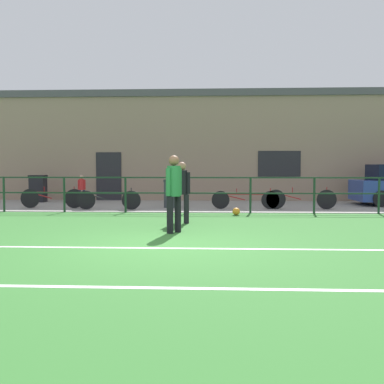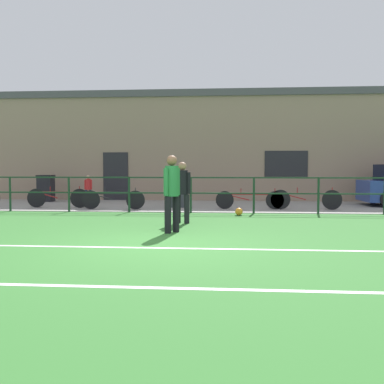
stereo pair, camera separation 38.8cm
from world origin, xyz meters
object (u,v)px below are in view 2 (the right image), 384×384
at_px(bicycle_parked_1, 306,199).
at_px(spectator_child, 88,187).
at_px(bicycle_parked_0, 58,198).
at_px(player_striker, 172,189).
at_px(bicycle_parked_4, 249,200).
at_px(bicycle_parked_2, 113,199).
at_px(trash_bin_0, 46,188).
at_px(soccer_ball_match, 239,212).
at_px(trash_bin_1, 177,193).
at_px(player_goalkeeper, 182,189).

bearing_deg(bicycle_parked_1, spectator_child, 165.39).
bearing_deg(bicycle_parked_0, player_striker, -49.04).
relative_size(bicycle_parked_1, bicycle_parked_4, 1.03).
distance_m(bicycle_parked_2, trash_bin_0, 4.78).
height_order(soccer_ball_match, bicycle_parked_1, bicycle_parked_1).
bearing_deg(trash_bin_1, bicycle_parked_2, -154.68).
bearing_deg(spectator_child, bicycle_parked_0, 67.65).
bearing_deg(soccer_ball_match, player_striker, -112.96).
relative_size(soccer_ball_match, bicycle_parked_0, 0.10).
distance_m(player_goalkeeper, trash_bin_1, 4.46).
height_order(player_goalkeeper, bicycle_parked_1, player_goalkeeper).
distance_m(player_goalkeeper, bicycle_parked_4, 4.33).
bearing_deg(bicycle_parked_4, player_striker, -109.53).
height_order(trash_bin_0, trash_bin_1, trash_bin_0).
bearing_deg(spectator_child, player_striker, 108.37).
relative_size(bicycle_parked_1, bicycle_parked_2, 1.09).
relative_size(spectator_child, trash_bin_0, 1.01).
xyz_separation_m(player_goalkeeper, bicycle_parked_4, (1.91, 3.85, -0.56)).
bearing_deg(player_striker, bicycle_parked_2, 65.24).
relative_size(player_goalkeeper, soccer_ball_match, 6.95).
bearing_deg(soccer_ball_match, trash_bin_0, 150.59).
distance_m(bicycle_parked_1, trash_bin_0, 10.55).
height_order(player_goalkeeper, trash_bin_1, player_goalkeeper).
bearing_deg(player_striker, trash_bin_0, 75.26).
relative_size(bicycle_parked_0, trash_bin_0, 2.03).
relative_size(soccer_ball_match, trash_bin_1, 0.23).
height_order(bicycle_parked_2, trash_bin_0, trash_bin_0).
relative_size(player_goalkeeper, trash_bin_1, 1.60).
bearing_deg(player_striker, soccer_ball_match, 14.40).
height_order(spectator_child, bicycle_parked_0, spectator_child).
bearing_deg(trash_bin_1, soccer_ball_match, -47.64).
bearing_deg(trash_bin_0, bicycle_parked_4, -17.50).
height_order(bicycle_parked_4, trash_bin_0, trash_bin_0).
xyz_separation_m(bicycle_parked_0, trash_bin_1, (4.20, 0.54, 0.15)).
bearing_deg(bicycle_parked_4, bicycle_parked_2, -174.53).
bearing_deg(bicycle_parked_4, player_goalkeeper, -116.34).
relative_size(soccer_ball_match, trash_bin_0, 0.21).
bearing_deg(trash_bin_0, bicycle_parked_2, -39.98).
bearing_deg(bicycle_parked_1, player_striker, -124.93).
bearing_deg(bicycle_parked_0, bicycle_parked_2, -11.90).
bearing_deg(spectator_child, bicycle_parked_4, 149.93).
bearing_deg(trash_bin_0, spectator_child, -13.43).
distance_m(bicycle_parked_2, trash_bin_1, 2.31).
distance_m(bicycle_parked_1, bicycle_parked_4, 1.90).
distance_m(soccer_ball_match, bicycle_parked_1, 2.96).
distance_m(player_striker, trash_bin_0, 10.34).
xyz_separation_m(bicycle_parked_0, bicycle_parked_4, (6.77, -0.00, -0.03)).
relative_size(player_striker, bicycle_parked_2, 0.78).
bearing_deg(bicycle_parked_1, trash_bin_0, 165.61).
bearing_deg(player_striker, trash_bin_1, 43.06).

